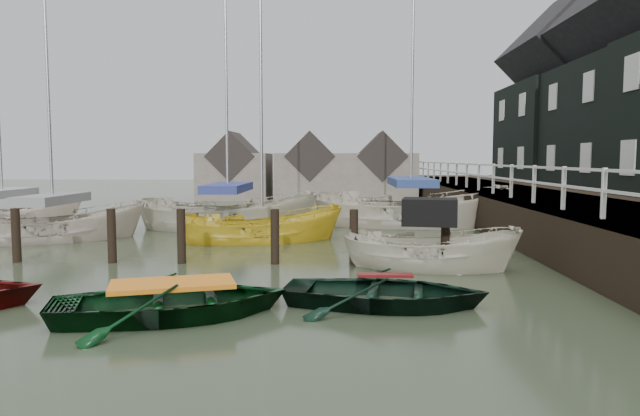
{
  "coord_description": "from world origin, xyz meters",
  "views": [
    {
      "loc": [
        2.83,
        -11.29,
        2.68
      ],
      "look_at": [
        2.33,
        3.38,
        1.4
      ],
      "focal_mm": 32.0,
      "sensor_mm": 36.0,
      "label": 1
    }
  ],
  "objects_px": {
    "rowboat_green": "(173,317)",
    "rowboat_dkgreen": "(385,306)",
    "sailboat_c": "(262,240)",
    "sailboat_e": "(4,227)",
    "motorboat": "(430,265)",
    "sailboat_b": "(228,227)",
    "sailboat_d": "(410,224)",
    "sailboat_a": "(54,238)"
  },
  "relations": [
    {
      "from": "rowboat_green",
      "to": "rowboat_dkgreen",
      "type": "bearing_deg",
      "value": -94.35
    },
    {
      "from": "rowboat_dkgreen",
      "to": "sailboat_c",
      "type": "xyz_separation_m",
      "value": [
        -3.34,
        8.09,
        0.02
      ]
    },
    {
      "from": "sailboat_c",
      "to": "rowboat_green",
      "type": "bearing_deg",
      "value": 162.64
    },
    {
      "from": "rowboat_dkgreen",
      "to": "sailboat_e",
      "type": "height_order",
      "value": "sailboat_e"
    },
    {
      "from": "sailboat_e",
      "to": "rowboat_green",
      "type": "bearing_deg",
      "value": -150.5
    },
    {
      "from": "motorboat",
      "to": "sailboat_b",
      "type": "height_order",
      "value": "sailboat_b"
    },
    {
      "from": "sailboat_e",
      "to": "rowboat_dkgreen",
      "type": "bearing_deg",
      "value": -139.52
    },
    {
      "from": "sailboat_b",
      "to": "sailboat_e",
      "type": "xyz_separation_m",
      "value": [
        -8.62,
        -0.16,
        0.0
      ]
    },
    {
      "from": "rowboat_green",
      "to": "sailboat_d",
      "type": "xyz_separation_m",
      "value": [
        5.66,
        13.31,
        0.06
      ]
    },
    {
      "from": "sailboat_a",
      "to": "sailboat_b",
      "type": "height_order",
      "value": "sailboat_b"
    },
    {
      "from": "motorboat",
      "to": "sailboat_d",
      "type": "xyz_separation_m",
      "value": [
        0.64,
        8.98,
        -0.04
      ]
    },
    {
      "from": "rowboat_dkgreen",
      "to": "sailboat_c",
      "type": "bearing_deg",
      "value": 30.54
    },
    {
      "from": "sailboat_c",
      "to": "sailboat_e",
      "type": "xyz_separation_m",
      "value": [
        -10.34,
        2.91,
        0.04
      ]
    },
    {
      "from": "sailboat_d",
      "to": "rowboat_dkgreen",
      "type": "bearing_deg",
      "value": 176.02
    },
    {
      "from": "motorboat",
      "to": "sailboat_a",
      "type": "distance_m",
      "value": 12.45
    },
    {
      "from": "rowboat_green",
      "to": "sailboat_d",
      "type": "height_order",
      "value": "sailboat_d"
    },
    {
      "from": "sailboat_b",
      "to": "sailboat_d",
      "type": "xyz_separation_m",
      "value": [
        7.07,
        1.29,
        -0.0
      ]
    },
    {
      "from": "rowboat_dkgreen",
      "to": "sailboat_b",
      "type": "height_order",
      "value": "sailboat_b"
    },
    {
      "from": "sailboat_b",
      "to": "sailboat_e",
      "type": "height_order",
      "value": "sailboat_b"
    },
    {
      "from": "motorboat",
      "to": "sailboat_d",
      "type": "distance_m",
      "value": 9.01
    },
    {
      "from": "sailboat_d",
      "to": "sailboat_e",
      "type": "xyz_separation_m",
      "value": [
        -15.69,
        -1.46,
        0.0
      ]
    },
    {
      "from": "rowboat_dkgreen",
      "to": "sailboat_c",
      "type": "height_order",
      "value": "sailboat_c"
    },
    {
      "from": "sailboat_c",
      "to": "sailboat_d",
      "type": "relative_size",
      "value": 0.82
    },
    {
      "from": "rowboat_dkgreen",
      "to": "sailboat_b",
      "type": "distance_m",
      "value": 12.26
    },
    {
      "from": "sailboat_b",
      "to": "sailboat_c",
      "type": "bearing_deg",
      "value": -151.77
    },
    {
      "from": "motorboat",
      "to": "sailboat_c",
      "type": "height_order",
      "value": "sailboat_c"
    },
    {
      "from": "motorboat",
      "to": "sailboat_e",
      "type": "height_order",
      "value": "sailboat_e"
    },
    {
      "from": "rowboat_green",
      "to": "motorboat",
      "type": "xyz_separation_m",
      "value": [
        5.02,
        4.33,
        0.1
      ]
    },
    {
      "from": "sailboat_a",
      "to": "sailboat_b",
      "type": "xyz_separation_m",
      "value": [
        5.16,
        3.13,
        -0.0
      ]
    },
    {
      "from": "sailboat_b",
      "to": "sailboat_d",
      "type": "bearing_deg",
      "value": -80.54
    },
    {
      "from": "motorboat",
      "to": "sailboat_e",
      "type": "xyz_separation_m",
      "value": [
        -15.05,
        7.53,
        -0.04
      ]
    },
    {
      "from": "rowboat_green",
      "to": "motorboat",
      "type": "height_order",
      "value": "motorboat"
    },
    {
      "from": "rowboat_dkgreen",
      "to": "sailboat_b",
      "type": "bearing_deg",
      "value": 32.45
    },
    {
      "from": "rowboat_dkgreen",
      "to": "sailboat_c",
      "type": "distance_m",
      "value": 8.75
    },
    {
      "from": "sailboat_b",
      "to": "sailboat_c",
      "type": "relative_size",
      "value": 1.05
    },
    {
      "from": "rowboat_dkgreen",
      "to": "sailboat_d",
      "type": "height_order",
      "value": "sailboat_d"
    },
    {
      "from": "sailboat_a",
      "to": "sailboat_b",
      "type": "bearing_deg",
      "value": -83.47
    },
    {
      "from": "sailboat_a",
      "to": "motorboat",
      "type": "bearing_deg",
      "value": -136.21
    },
    {
      "from": "sailboat_c",
      "to": "sailboat_b",
      "type": "bearing_deg",
      "value": 13.79
    },
    {
      "from": "rowboat_green",
      "to": "rowboat_dkgreen",
      "type": "distance_m",
      "value": 3.75
    },
    {
      "from": "rowboat_green",
      "to": "sailboat_a",
      "type": "bearing_deg",
      "value": 18.98
    },
    {
      "from": "sailboat_a",
      "to": "sailboat_d",
      "type": "xyz_separation_m",
      "value": [
        12.22,
        4.43,
        -0.0
      ]
    }
  ]
}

